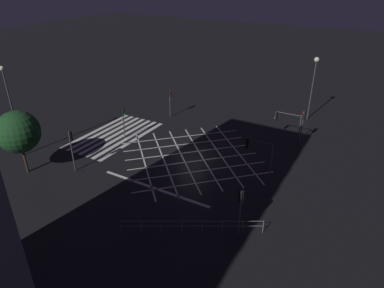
# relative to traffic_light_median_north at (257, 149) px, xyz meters

# --- Properties ---
(ground_plane) EXTENTS (200.00, 200.00, 0.00)m
(ground_plane) POSITION_rel_traffic_light_median_north_xyz_m (-0.13, -6.75, -2.68)
(ground_plane) COLOR black
(road_markings) EXTENTS (16.29, 21.32, 0.01)m
(road_markings) POSITION_rel_traffic_light_median_north_xyz_m (0.20, -12.87, -2.68)
(road_markings) COLOR silver
(road_markings) RESTS_ON ground_plane
(traffic_light_median_north) EXTENTS (0.36, 2.64, 3.64)m
(traffic_light_median_north) POSITION_rel_traffic_light_median_north_xyz_m (0.00, 0.00, 0.00)
(traffic_light_median_north) COLOR #424244
(traffic_light_median_north) RESTS_ON ground_plane
(traffic_light_median_south) EXTENTS (0.36, 0.39, 3.68)m
(traffic_light_median_south) POSITION_rel_traffic_light_median_north_xyz_m (-0.13, -15.38, -0.05)
(traffic_light_median_south) COLOR #424244
(traffic_light_median_south) RESTS_ON ground_plane
(traffic_light_nw_cross) EXTENTS (0.36, 2.94, 3.23)m
(traffic_light_nw_cross) POSITION_rel_traffic_light_median_north_xyz_m (-8.75, 0.02, -0.30)
(traffic_light_nw_cross) COLOR #424244
(traffic_light_nw_cross) RESTS_ON ground_plane
(traffic_light_se_main) EXTENTS (0.39, 0.36, 4.07)m
(traffic_light_se_main) POSITION_rel_traffic_light_median_north_xyz_m (7.64, -14.91, 0.23)
(traffic_light_se_main) COLOR #424244
(traffic_light_se_main) RESTS_ON ground_plane
(traffic_light_nw_main) EXTENTS (0.39, 0.36, 4.00)m
(traffic_light_nw_main) POSITION_rel_traffic_light_median_north_xyz_m (-8.12, 1.98, 0.18)
(traffic_light_nw_main) COLOR #424244
(traffic_light_nw_main) RESTS_ON ground_plane
(traffic_light_sw_cross) EXTENTS (0.36, 0.39, 3.72)m
(traffic_light_sw_cross) POSITION_rel_traffic_light_median_north_xyz_m (-8.05, -14.47, -0.02)
(traffic_light_sw_cross) COLOR #424244
(traffic_light_sw_cross) RESTS_ON ground_plane
(traffic_light_ne_main) EXTENTS (0.39, 0.36, 3.83)m
(traffic_light_ne_main) POSITION_rel_traffic_light_median_north_xyz_m (8.24, 1.90, 0.06)
(traffic_light_ne_main) COLOR #424244
(traffic_light_ne_main) RESTS_ON ground_plane
(street_lamp_east) EXTENTS (0.61, 0.61, 7.80)m
(street_lamp_east) POSITION_rel_traffic_light_median_north_xyz_m (-16.16, 0.96, 3.33)
(street_lamp_east) COLOR #424244
(street_lamp_east) RESTS_ON ground_plane
(street_lamp_west) EXTENTS (0.45, 0.45, 9.15)m
(street_lamp_west) POSITION_rel_traffic_light_median_north_xyz_m (8.17, -21.86, 3.31)
(street_lamp_west) COLOR #424244
(street_lamp_west) RESTS_ON ground_plane
(street_tree_near) EXTENTS (3.82, 3.82, 6.02)m
(street_tree_near) POSITION_rel_traffic_light_median_north_xyz_m (10.09, -18.60, 1.42)
(street_tree_near) COLOR #38281C
(street_tree_near) RESTS_ON ground_plane
(pedestrian_railing) EXTENTS (5.12, 8.84, 1.05)m
(pedestrian_railing) POSITION_rel_traffic_light_median_north_xyz_m (9.63, -1.12, -2.01)
(pedestrian_railing) COLOR gray
(pedestrian_railing) RESTS_ON ground_plane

